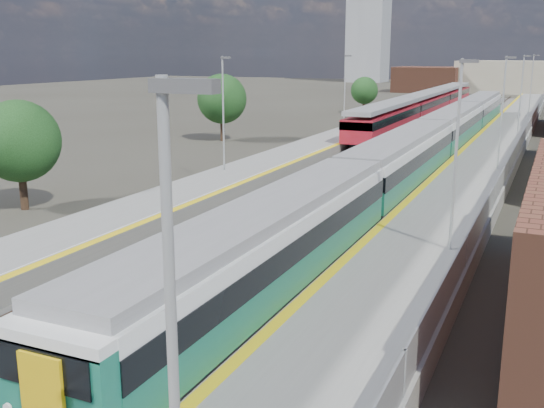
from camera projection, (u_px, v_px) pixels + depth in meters
The scene contains 11 objects.
ground at pixel (423, 160), 53.29m from camera, with size 320.00×320.00×0.00m, color #47443A.
ballast_bed at pixel (403, 153), 56.40m from camera, with size 10.50×155.00×0.06m, color #565451.
tracks at pixel (414, 150), 57.63m from camera, with size 8.96×160.00×0.17m.
platform_right at pixel (492, 153), 53.26m from camera, with size 4.70×155.00×8.52m.
platform_left at pixel (330, 143), 58.99m from camera, with size 4.30×155.00×8.52m.
buildings at pixel (423, 43), 136.62m from camera, with size 72.00×185.50×40.00m.
green_train at pixel (432, 141), 48.06m from camera, with size 2.89×80.48×3.18m.
red_train at pixel (425, 106), 80.40m from camera, with size 2.96×59.97×3.73m.
tree_a at pixel (19, 141), 35.41m from camera, with size 4.59×4.59×6.23m.
tree_b at pixel (222, 99), 63.58m from camera, with size 4.95×4.95×6.71m.
tree_c at pixel (364, 91), 92.60m from camera, with size 3.94×3.94×5.34m.
Camera 1 is at (10.13, -3.24, 8.73)m, focal length 42.00 mm.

